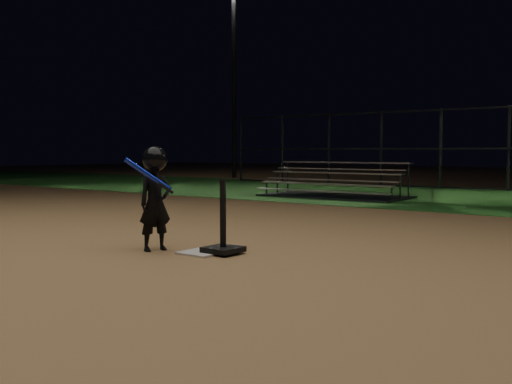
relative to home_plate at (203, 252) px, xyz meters
The scene contains 8 objects.
ground 0.01m from the home_plate, ahead, with size 80.00×80.00×0.00m, color #A07748.
grass_strip 10.00m from the home_plate, 90.00° to the left, with size 60.00×8.00×0.01m, color #1D511A.
home_plate is the anchor object (origin of this frame).
batting_tee 0.29m from the home_plate, 28.70° to the left, with size 0.38×0.38×0.83m.
child_batter 0.88m from the home_plate, 161.88° to the right, with size 0.46×0.61×1.23m.
bleacher_left 8.52m from the home_plate, 109.95° to the left, with size 3.69×1.85×0.90m.
backstop_fence 13.06m from the home_plate, 90.00° to the left, with size 20.08×0.08×2.50m.
light_pole_left 19.79m from the home_plate, 128.77° to the left, with size 0.90×0.53×8.30m.
Camera 1 is at (4.50, -4.84, 1.17)m, focal length 40.85 mm.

